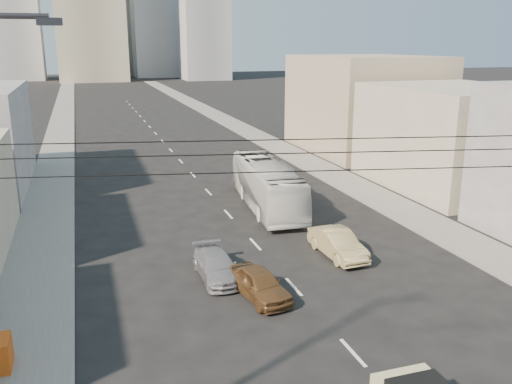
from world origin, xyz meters
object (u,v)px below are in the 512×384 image
city_bus (267,185)px  sedan_grey (217,266)px  sedan_brown (260,284)px  sedan_tan (338,244)px

city_bus → sedan_grey: bearing=-115.5°
sedan_brown → sedan_tan: bearing=21.6°
sedan_grey → sedan_tan: bearing=5.1°
sedan_grey → city_bus: bearing=58.4°
city_bus → sedan_tan: size_ratio=2.65×
city_bus → sedan_tan: (0.67, -9.85, -0.91)m
sedan_brown → sedan_grey: (-1.34, 2.72, -0.05)m
city_bus → sedan_grey: (-6.29, -10.58, -1.01)m
city_bus → sedan_grey: city_bus is taller
sedan_brown → sedan_grey: bearing=106.4°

